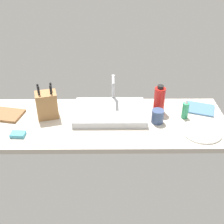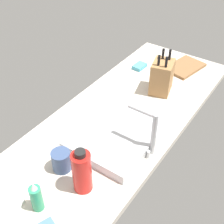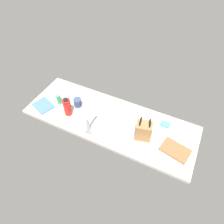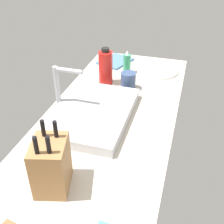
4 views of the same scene
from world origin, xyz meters
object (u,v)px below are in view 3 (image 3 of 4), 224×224
(water_bottle, at_px, (67,107))
(soap_bottle, at_px, (59,99))
(coffee_mug, at_px, (78,102))
(dinner_plate, at_px, (64,91))
(cutting_board, at_px, (175,150))
(sink_basin, at_px, (101,120))
(faucet, at_px, (89,124))
(knife_block, at_px, (144,131))
(dish_sponge, at_px, (165,124))
(dish_towel, at_px, (43,105))

(water_bottle, bearing_deg, soap_bottle, -25.47)
(coffee_mug, bearing_deg, dinner_plate, -24.05)
(cutting_board, xyz_separation_m, coffee_mug, (1.07, -0.09, 0.04))
(water_bottle, bearing_deg, cutting_board, -177.60)
(sink_basin, height_order, faucet, faucet)
(knife_block, distance_m, coffee_mug, 0.76)
(water_bottle, relative_size, dinner_plate, 0.82)
(coffee_mug, distance_m, dish_sponge, 0.92)
(water_bottle, xyz_separation_m, coffee_mug, (-0.03, -0.14, -0.05))
(sink_basin, relative_size, dinner_plate, 1.95)
(cutting_board, distance_m, dish_towel, 1.40)
(faucet, relative_size, soap_bottle, 1.57)
(coffee_mug, bearing_deg, dish_sponge, -170.59)
(faucet, relative_size, cutting_board, 0.91)
(cutting_board, relative_size, dinner_plate, 0.96)
(knife_block, relative_size, soap_bottle, 1.72)
(knife_block, bearing_deg, cutting_board, 162.97)
(cutting_board, relative_size, soap_bottle, 1.73)
(knife_block, bearing_deg, coffee_mug, -20.57)
(dish_towel, bearing_deg, dish_sponge, -165.62)
(faucet, bearing_deg, dish_sponge, -146.37)
(faucet, bearing_deg, dinner_plate, -33.63)
(faucet, height_order, water_bottle, faucet)
(sink_basin, distance_m, soap_bottle, 0.52)
(faucet, bearing_deg, sink_basin, -99.21)
(soap_bottle, bearing_deg, sink_basin, 175.94)
(dinner_plate, bearing_deg, soap_bottle, 112.38)
(cutting_board, distance_m, dinner_plate, 1.35)
(coffee_mug, bearing_deg, water_bottle, 78.89)
(soap_bottle, xyz_separation_m, water_bottle, (-0.17, 0.08, 0.03))
(knife_block, height_order, dish_sponge, knife_block)
(dish_towel, bearing_deg, knife_block, -175.34)
(faucet, bearing_deg, soap_bottle, -22.05)
(cutting_board, distance_m, coffee_mug, 1.07)
(dinner_plate, bearing_deg, water_bottle, 133.32)
(faucet, bearing_deg, water_bottle, -20.18)
(sink_basin, bearing_deg, coffee_mug, -16.10)
(soap_bottle, xyz_separation_m, coffee_mug, (-0.20, -0.06, -0.02))
(dinner_plate, relative_size, dish_sponge, 2.85)
(dinner_plate, distance_m, coffee_mug, 0.30)
(cutting_board, xyz_separation_m, dish_towel, (1.40, 0.08, -0.00))
(knife_block, xyz_separation_m, dish_towel, (1.09, 0.09, -0.09))
(dinner_plate, bearing_deg, cutting_board, 171.00)
(faucet, relative_size, water_bottle, 1.07)
(cutting_board, bearing_deg, dinner_plate, -9.00)
(dinner_plate, xyz_separation_m, dish_sponge, (-1.18, -0.03, 0.01))
(faucet, distance_m, soap_bottle, 0.54)
(sink_basin, bearing_deg, dish_towel, 6.46)
(soap_bottle, height_order, water_bottle, water_bottle)
(knife_block, height_order, soap_bottle, knife_block)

